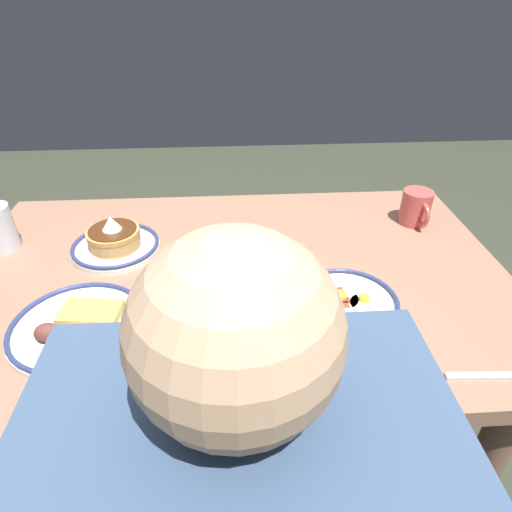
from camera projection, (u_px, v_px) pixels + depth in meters
The scene contains 11 objects.
ground_plane at pixel (240, 451), 1.47m from camera, with size 6.00×6.00×0.00m, color #363A2C.
dining_table at pixel (236, 307), 1.12m from camera, with size 1.34×0.85×0.75m.
plate_near_main at pixel (116, 242), 1.13m from camera, with size 0.22×0.22×0.10m.
plate_center_pancakes at pixel (347, 302), 0.95m from camera, with size 0.23×0.23×0.04m.
plate_far_companion at pixel (79, 325), 0.88m from camera, with size 0.27×0.27×0.05m.
plate_far_side at pixel (226, 277), 1.01m from camera, with size 0.24×0.24×0.05m.
coffee_mug at pixel (417, 207), 1.24m from camera, with size 0.08×0.12×0.10m.
drinking_glass at pixel (1, 230), 1.12m from camera, with size 0.08×0.08×0.12m.
fork_near at pixel (195, 365), 0.81m from camera, with size 0.18×0.09×0.01m.
fork_far at pixel (305, 385), 0.77m from camera, with size 0.19×0.07×0.01m.
butter_knife at pixel (512, 376), 0.79m from camera, with size 0.23×0.03×0.01m.
Camera 1 is at (0.00, 0.86, 1.37)m, focal length 30.63 mm.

